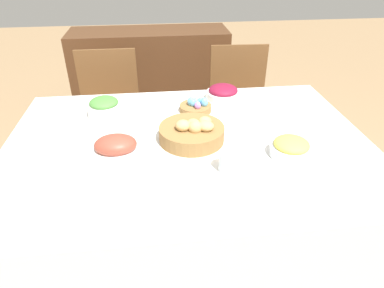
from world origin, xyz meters
TOP-DOWN VIEW (x-y plane):
  - ground_plane at (0.00, 0.00)m, footprint 12.00×12.00m
  - dining_table at (0.00, 0.00)m, footprint 1.68×1.20m
  - chair_far_left at (-0.47, 0.92)m, footprint 0.42×0.42m
  - chair_far_right at (0.48, 0.92)m, footprint 0.44×0.44m
  - sideboard at (-0.16, 1.69)m, footprint 1.37×0.44m
  - bread_basket at (0.02, 0.01)m, footprint 0.30×0.30m
  - egg_basket at (0.07, 0.31)m, footprint 0.17×0.17m
  - ham_platter at (-0.33, -0.05)m, footprint 0.29×0.20m
  - green_salad_bowl at (-0.41, 0.31)m, footprint 0.17×0.17m
  - pineapple_bowl at (0.43, -0.16)m, footprint 0.18×0.18m
  - beet_salad_bowl at (0.25, 0.45)m, footprint 0.19×0.19m
  - dinner_plate at (-0.11, -0.42)m, footprint 0.25×0.25m
  - fork at (-0.26, -0.42)m, footprint 0.01×0.20m
  - knife at (0.05, -0.42)m, footprint 0.01×0.20m
  - spoon at (0.08, -0.42)m, footprint 0.01×0.20m
  - drinking_cup at (0.13, -0.24)m, footprint 0.07×0.07m
  - butter_dish at (-0.40, -0.26)m, footprint 0.10×0.06m

SIDE VIEW (x-z plane):
  - ground_plane at x=0.00m, z-range 0.00..0.00m
  - dining_table at x=0.00m, z-range 0.00..0.76m
  - sideboard at x=-0.16m, z-range 0.00..0.87m
  - chair_far_left at x=-0.47m, z-range 0.05..0.95m
  - chair_far_right at x=0.48m, z-range 0.05..0.95m
  - fork at x=-0.26m, z-range 0.76..0.76m
  - knife at x=0.05m, z-range 0.76..0.76m
  - spoon at x=0.08m, z-range 0.76..0.76m
  - dinner_plate at x=-0.11m, z-range 0.76..0.77m
  - butter_dish at x=-0.40m, z-range 0.76..0.79m
  - ham_platter at x=-0.33m, z-range 0.74..0.83m
  - egg_basket at x=0.07m, z-range 0.75..0.83m
  - pineapple_bowl at x=0.43m, z-range 0.76..0.84m
  - beet_salad_bowl at x=0.25m, z-range 0.76..0.84m
  - bread_basket at x=0.02m, z-range 0.74..0.86m
  - drinking_cup at x=0.13m, z-range 0.76..0.85m
  - green_salad_bowl at x=-0.41m, z-range 0.76..0.86m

